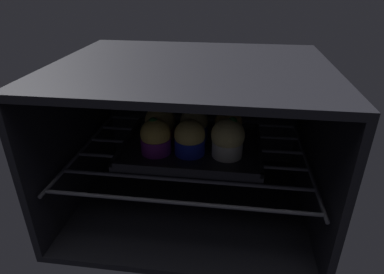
{
  "coord_description": "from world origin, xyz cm",
  "views": [
    {
      "loc": [
        9.34,
        -46.0,
        52.83
      ],
      "look_at": [
        0.0,
        23.31,
        17.43
      ],
      "focal_mm": 30.58,
      "sensor_mm": 36.0,
      "label": 1
    }
  ],
  "objects": [
    {
      "name": "oven_cavity",
      "position": [
        0.0,
        26.25,
        17.0
      ],
      "size": [
        59.0,
        47.0,
        37.0
      ],
      "color": "black",
      "rests_on": "ground"
    },
    {
      "name": "oven_rack",
      "position": [
        0.0,
        22.0,
        13.6
      ],
      "size": [
        54.8,
        42.0,
        0.8
      ],
      "color": "#51515B",
      "rests_on": "oven_cavity"
    },
    {
      "name": "baking_tray",
      "position": [
        0.0,
        23.31,
        14.69
      ],
      "size": [
        32.98,
        24.78,
        2.2
      ],
      "color": "black",
      "rests_on": "oven_rack"
    },
    {
      "name": "muffin_row0_col0",
      "position": [
        -7.81,
        18.88,
        19.06
      ],
      "size": [
        6.99,
        6.99,
        8.71
      ],
      "color": "#7A238C",
      "rests_on": "baking_tray"
    },
    {
      "name": "muffin_row0_col1",
      "position": [
        -0.12,
        19.45,
        19.09
      ],
      "size": [
        7.07,
        7.07,
        8.34
      ],
      "color": "#1928B7",
      "rests_on": "baking_tray"
    },
    {
      "name": "muffin_row0_col2",
      "position": [
        8.59,
        19.58,
        19.48
      ],
      "size": [
        7.61,
        7.61,
        9.35
      ],
      "color": "silver",
      "rests_on": "baking_tray"
    },
    {
      "name": "muffin_row1_col0",
      "position": [
        -8.59,
        27.11,
        18.9
      ],
      "size": [
        7.67,
        7.67,
        8.2
      ],
      "color": "red",
      "rests_on": "baking_tray"
    },
    {
      "name": "muffin_row1_col1",
      "position": [
        -0.24,
        27.15,
        18.95
      ],
      "size": [
        6.99,
        6.99,
        8.17
      ],
      "color": "#1928B7",
      "rests_on": "baking_tray"
    },
    {
      "name": "muffin_row1_col2",
      "position": [
        8.47,
        27.6,
        18.93
      ],
      "size": [
        6.99,
        6.99,
        8.14
      ],
      "color": "#1928B7",
      "rests_on": "baking_tray"
    }
  ]
}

